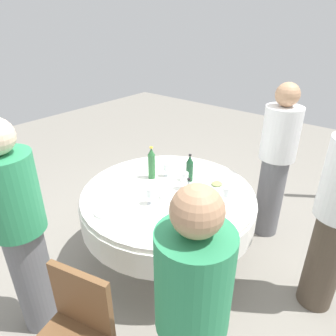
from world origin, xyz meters
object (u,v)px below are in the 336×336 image
at_px(dining_table, 168,205).
at_px(bottle_clear_south, 188,199).
at_px(bottle_dark_green_east, 190,169).
at_px(person_outer, 276,161).
at_px(wine_glass_inner, 184,177).
at_px(plate_near, 108,210).
at_px(person_east, 21,232).
at_px(person_south, 191,322).
at_px(wine_glass_north, 167,167).
at_px(chair_right, 73,331).
at_px(plate_front, 217,185).
at_px(bottle_green_outer, 152,164).
at_px(wine_glass_right, 226,192).
at_px(wine_glass_far, 151,193).
at_px(bottle_brown_inner, 206,207).

xyz_separation_m(dining_table, bottle_clear_south, (0.19, 0.35, 0.30)).
relative_size(bottle_dark_green_east, person_outer, 0.17).
distance_m(dining_table, wine_glass_inner, 0.30).
xyz_separation_m(plate_near, person_east, (0.61, -0.14, 0.10)).
bearing_deg(person_east, person_south, -155.80).
bearing_deg(person_east, wine_glass_north, -80.13).
xyz_separation_m(person_south, chair_right, (0.28, -0.60, -0.29)).
bearing_deg(bottle_dark_green_east, plate_near, -14.23).
height_order(dining_table, bottle_clear_south, bottle_clear_south).
xyz_separation_m(plate_front, person_south, (1.28, 0.63, 0.06)).
xyz_separation_m(bottle_dark_green_east, wine_glass_north, (0.06, -0.21, -0.03)).
xyz_separation_m(bottle_green_outer, plate_front, (-0.25, 0.55, -0.14)).
xyz_separation_m(bottle_clear_south, wine_glass_inner, (-0.31, -0.27, -0.04)).
xyz_separation_m(wine_glass_inner, wine_glass_right, (-0.02, 0.40, -0.01)).
relative_size(wine_glass_north, chair_right, 0.15).
height_order(wine_glass_far, person_south, person_south).
bearing_deg(wine_glass_far, wine_glass_right, 129.57).
relative_size(dining_table, person_outer, 0.96).
distance_m(bottle_dark_green_east, chair_right, 1.56).
bearing_deg(wine_glass_north, wine_glass_inner, 71.89).
distance_m(bottle_dark_green_east, person_outer, 0.88).
relative_size(bottle_clear_south, person_east, 0.20).
bearing_deg(person_south, plate_front, -107.88).
xyz_separation_m(bottle_brown_inner, plate_near, (0.35, -0.66, -0.13)).
bearing_deg(dining_table, person_south, 44.08).
height_order(bottle_dark_green_east, person_south, person_south).
relative_size(person_outer, person_south, 1.02).
distance_m(bottle_brown_inner, plate_near, 0.76).
xyz_separation_m(bottle_dark_green_east, person_outer, (-0.71, 0.52, -0.03)).
xyz_separation_m(bottle_brown_inner, wine_glass_far, (0.07, -0.47, -0.03)).
xyz_separation_m(dining_table, wine_glass_north, (-0.21, -0.18, 0.24)).
bearing_deg(plate_front, wine_glass_inner, -42.20).
distance_m(bottle_brown_inner, plate_front, 0.57).
xyz_separation_m(bottle_dark_green_east, person_south, (1.21, 0.88, -0.05)).
bearing_deg(dining_table, person_outer, 150.87).
bearing_deg(person_outer, wine_glass_north, -104.11).
distance_m(bottle_dark_green_east, plate_front, 0.28).
bearing_deg(bottle_dark_green_east, wine_glass_north, -73.18).
height_order(wine_glass_inner, wine_glass_far, wine_glass_inner).
bearing_deg(wine_glass_north, person_outer, 136.75).
relative_size(bottle_green_outer, person_outer, 0.20).
height_order(bottle_clear_south, chair_right, bottle_clear_south).
relative_size(wine_glass_far, person_outer, 0.09).
xyz_separation_m(wine_glass_far, person_east, (0.89, -0.33, 0.00)).
height_order(wine_glass_right, person_south, person_south).
bearing_deg(wine_glass_right, plate_front, -134.60).
xyz_separation_m(bottle_green_outer, bottle_clear_south, (0.29, 0.62, 0.01)).
distance_m(wine_glass_inner, chair_right, 1.41).
bearing_deg(bottle_brown_inner, wine_glass_far, -81.85).
bearing_deg(plate_near, wine_glass_far, 146.42).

